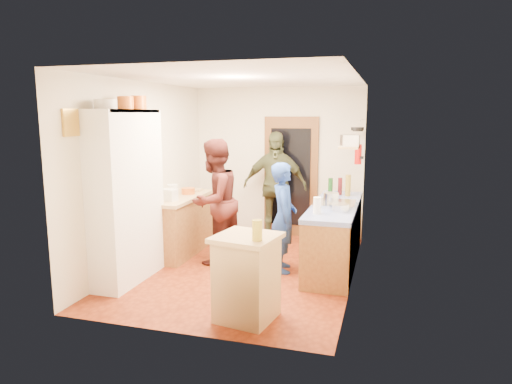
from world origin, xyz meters
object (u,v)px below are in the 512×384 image
at_px(person_hob, 286,218).
at_px(person_left, 218,201).
at_px(hutch_body, 127,197).
at_px(person_back, 276,186).
at_px(right_counter_base, 334,237).
at_px(island_base, 247,280).

relative_size(person_hob, person_left, 0.84).
bearing_deg(hutch_body, person_back, 61.30).
bearing_deg(person_hob, right_counter_base, -71.14).
distance_m(right_counter_base, person_back, 1.71).
bearing_deg(person_back, person_hob, -79.35).
bearing_deg(person_hob, island_base, 162.49).
xyz_separation_m(person_hob, person_left, (-1.04, 0.16, 0.15)).
bearing_deg(person_left, person_hob, 95.85).
distance_m(person_hob, person_back, 1.68).
relative_size(hutch_body, island_base, 2.56).
height_order(right_counter_base, person_back, person_back).
distance_m(right_counter_base, person_left, 1.74).
distance_m(right_counter_base, island_base, 2.10).
height_order(island_base, person_left, person_left).
distance_m(hutch_body, right_counter_base, 2.90).
relative_size(person_left, person_back, 0.97).
xyz_separation_m(right_counter_base, person_left, (-1.66, -0.26, 0.48)).
xyz_separation_m(person_left, person_back, (0.51, 1.42, 0.03)).
relative_size(island_base, person_left, 0.48).
height_order(island_base, person_hob, person_hob).
bearing_deg(person_left, hutch_body, -24.59).
relative_size(hutch_body, person_hob, 1.46).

